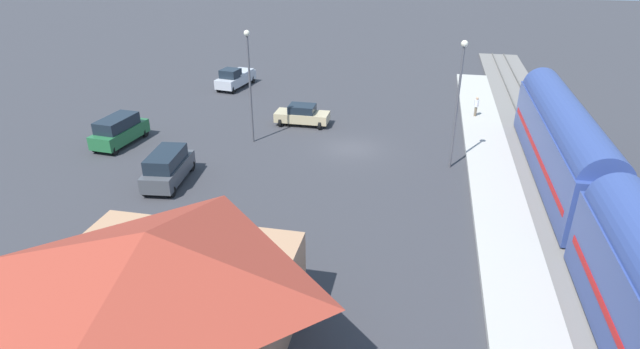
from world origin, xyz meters
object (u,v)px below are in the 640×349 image
object	(u,v)px
suv_green	(119,130)
pedestrian_on_platform	(476,105)
suv_charcoal	(168,167)
sedan_tan	(302,115)
light_pole_lot_center	(249,75)
station_building	(156,294)
pickup_silver	(235,78)
light_pole_near_platform	(459,92)

from	to	relation	value
suv_green	pedestrian_on_platform	bearing A→B (deg)	-156.86
pedestrian_on_platform	suv_charcoal	size ratio (longest dim) A/B	0.34
suv_green	sedan_tan	distance (m)	14.53
light_pole_lot_center	station_building	bearing A→B (deg)	99.79
suv_green	light_pole_lot_center	world-z (taller)	light_pole_lot_center
pedestrian_on_platform	suv_charcoal	distance (m)	26.44
light_pole_lot_center	suv_green	bearing A→B (deg)	15.12
station_building	pickup_silver	bearing A→B (deg)	-73.78
sedan_tan	suv_green	bearing A→B (deg)	29.42
sedan_tan	light_pole_lot_center	world-z (taller)	light_pole_lot_center
station_building	pickup_silver	size ratio (longest dim) A/B	1.78
station_building	light_pole_near_platform	size ratio (longest dim) A/B	1.14
suv_charcoal	suv_green	world-z (taller)	same
suv_charcoal	light_pole_near_platform	size ratio (longest dim) A/B	0.58
sedan_tan	station_building	bearing A→B (deg)	91.99
pedestrian_on_platform	pickup_silver	size ratio (longest dim) A/B	0.30
suv_charcoal	suv_green	size ratio (longest dim) A/B	1.01
suv_charcoal	sedan_tan	xyz separation A→B (m)	(-5.90, -12.48, -0.27)
station_building	sedan_tan	world-z (taller)	station_building
station_building	light_pole_near_platform	xyz separation A→B (m)	(-11.20, -20.08, 2.50)
light_pole_near_platform	station_building	bearing A→B (deg)	60.85
pickup_silver	sedan_tan	xyz separation A→B (m)	(-9.50, 9.50, -0.15)
suv_charcoal	station_building	bearing A→B (deg)	116.28
pickup_silver	light_pole_near_platform	distance (m)	27.06
light_pole_near_platform	suv_charcoal	bearing A→B (deg)	19.27
station_building	suv_charcoal	size ratio (longest dim) A/B	1.96
suv_charcoal	pickup_silver	size ratio (longest dim) A/B	0.90
suv_charcoal	light_pole_near_platform	distance (m)	19.55
pickup_silver	light_pole_near_platform	xyz separation A→B (m)	(-21.61, 15.69, 4.40)
pedestrian_on_platform	light_pole_lot_center	distance (m)	19.85
pickup_silver	light_pole_lot_center	bearing A→B (deg)	115.42
suv_charcoal	light_pole_lot_center	size ratio (longest dim) A/B	0.60
sedan_tan	light_pole_near_platform	size ratio (longest dim) A/B	0.51
pickup_silver	suv_green	xyz separation A→B (m)	(3.16, 16.64, 0.12)
suv_green	sedan_tan	xyz separation A→B (m)	(-12.66, -7.14, -0.27)
suv_charcoal	sedan_tan	size ratio (longest dim) A/B	1.13
sedan_tan	pickup_silver	bearing A→B (deg)	-45.02
station_building	light_pole_lot_center	xyz separation A→B (m)	(3.76, -21.78, 2.38)
suv_green	light_pole_lot_center	bearing A→B (deg)	-164.88
pedestrian_on_platform	suv_green	xyz separation A→B (m)	(27.08, 11.57, -0.13)
suv_charcoal	suv_green	xyz separation A→B (m)	(6.76, -5.35, 0.00)
suv_charcoal	pickup_silver	bearing A→B (deg)	-80.70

